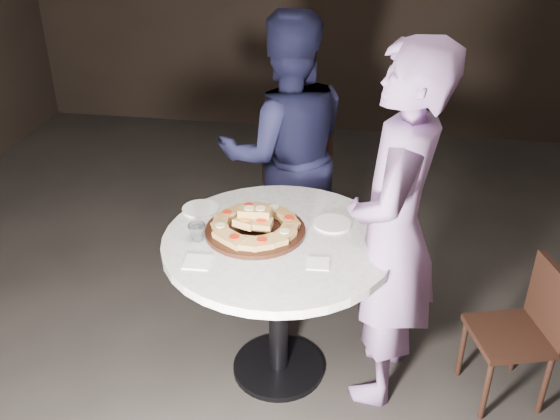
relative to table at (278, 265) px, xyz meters
name	(u,v)px	position (x,y,z in m)	size (l,w,h in m)	color
floor	(267,357)	(-0.08, 0.08, -0.69)	(7.00, 7.00, 0.00)	black
table	(278,265)	(0.00, 0.00, 0.00)	(1.28, 1.28, 0.85)	black
serving_board	(255,230)	(-0.12, 0.04, 0.17)	(0.50, 0.50, 0.02)	black
focaccia_pile	(255,223)	(-0.12, 0.04, 0.21)	(0.44, 0.44, 0.12)	#A87A41
plate_left	(201,209)	(-0.45, 0.22, 0.16)	(0.19, 0.19, 0.01)	white
plate_right	(332,224)	(0.25, 0.17, 0.16)	(0.19, 0.19, 0.01)	white
water_glass	(197,232)	(-0.38, -0.07, 0.20)	(0.09, 0.09, 0.08)	silver
napkin_near	(197,262)	(-0.33, -0.27, 0.16)	(0.12, 0.12, 0.01)	white
napkin_far	(318,264)	(0.21, -0.19, 0.16)	(0.10, 0.10, 0.01)	white
chair_far	(298,163)	(-0.10, 1.42, -0.10)	(0.52, 0.55, 1.02)	black
chair_right	(526,325)	(1.24, 0.04, -0.25)	(0.46, 0.45, 0.77)	black
diner_navy	(286,153)	(-0.11, 0.95, 0.18)	(0.85, 0.66, 1.75)	black
diner_teal	(394,233)	(0.55, 0.02, 0.23)	(0.67, 0.44, 1.85)	#81659C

